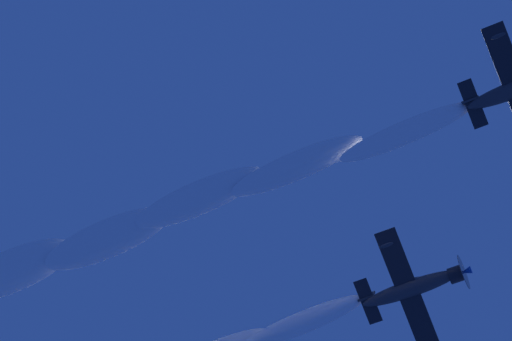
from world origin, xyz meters
TOP-DOWN VIEW (x-y plane):
  - airplane_left_wingman at (-12.24, 13.01)m, footprint 7.29×8.09m
  - smoke_trail_lead at (-30.24, 1.49)m, footprint 41.95×6.57m

SIDE VIEW (x-z plane):
  - airplane_left_wingman at x=-12.24m, z-range 65.86..69.00m
  - smoke_trail_lead at x=-30.24m, z-range 66.93..73.19m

